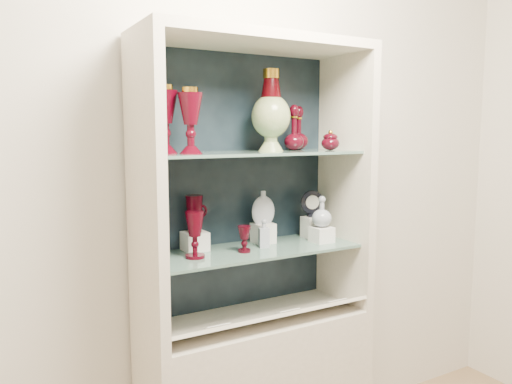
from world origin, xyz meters
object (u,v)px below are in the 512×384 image
cameo_medallion (312,203)px  cobalt_goblet (152,235)px  ruby_decanter_b (299,127)px  ruby_goblet_small (244,239)px  ruby_decanter_a (294,125)px  clear_square_bottle (264,233)px  ruby_pitcher (194,214)px  enamel_urn (271,110)px  flat_flask (263,207)px  clear_round_decanter (322,212)px  ruby_goblet_tall (195,235)px  pedestal_lamp_left (165,119)px  lidded_bowl (330,140)px  pedestal_lamp_right (191,121)px

cameo_medallion → cobalt_goblet: bearing=-162.8°
ruby_decanter_b → ruby_goblet_small: (-0.37, -0.14, -0.47)m
ruby_decanter_a → cobalt_goblet: ruby_decanter_a is taller
clear_square_bottle → cobalt_goblet: bearing=175.7°
ruby_decanter_a → cameo_medallion: (0.12, 0.02, -0.37)m
ruby_pitcher → enamel_urn: bearing=-23.3°
ruby_goblet_small → clear_square_bottle: bearing=17.0°
ruby_decanter_a → flat_flask: bearing=164.0°
ruby_decanter_a → ruby_pitcher: 0.60m
ruby_pitcher → ruby_decanter_b: bearing=-9.4°
enamel_urn → clear_round_decanter: bearing=-14.5°
ruby_goblet_small → ruby_goblet_tall: bearing=176.3°
ruby_decanter_b → ruby_goblet_tall: ruby_decanter_b is taller
enamel_urn → pedestal_lamp_left: bearing=-179.7°
ruby_decanter_a → ruby_decanter_b: ruby_decanter_a is taller
ruby_decanter_a → clear_square_bottle: (-0.18, -0.04, -0.47)m
ruby_decanter_b → ruby_goblet_small: 0.61m
cobalt_goblet → lidded_bowl: bearing=-4.9°
ruby_decanter_a → ruby_decanter_b: 0.10m
pedestal_lamp_left → flat_flask: 0.61m
cobalt_goblet → ruby_goblet_tall: (0.16, -0.06, -0.00)m
ruby_pitcher → flat_flask: (0.33, -0.02, 0.01)m
clear_square_bottle → clear_round_decanter: clear_round_decanter is taller
ruby_decanter_b → ruby_pitcher: size_ratio=1.37×
ruby_decanter_b → clear_square_bottle: (-0.25, -0.10, -0.46)m
ruby_goblet_small → enamel_urn: bearing=18.9°
ruby_goblet_small → pedestal_lamp_left: bearing=170.4°
lidded_bowl → ruby_pitcher: 0.70m
pedestal_lamp_right → ruby_decanter_b: 0.63m
clear_round_decanter → ruby_goblet_small: bearing=179.2°
ruby_goblet_tall → ruby_goblet_small: size_ratio=1.70×
cobalt_goblet → cameo_medallion: size_ratio=1.50×
pedestal_lamp_right → lidded_bowl: pedestal_lamp_right is taller
pedestal_lamp_right → ruby_decanter_a: bearing=9.8°
pedestal_lamp_left → lidded_bowl: (0.76, -0.05, -0.08)m
pedestal_lamp_right → flat_flask: pedestal_lamp_right is taller
clear_round_decanter → ruby_pitcher: bearing=166.3°
pedestal_lamp_right → ruby_pitcher: size_ratio=1.60×
ruby_decanter_a → clear_round_decanter: size_ratio=1.68×
cameo_medallion → clear_round_decanter: bearing=-85.4°
lidded_bowl → ruby_goblet_small: lidded_bowl is taller
ruby_goblet_small → clear_square_bottle: 0.12m
pedestal_lamp_left → enamel_urn: (0.48, 0.00, 0.04)m
cobalt_goblet → clear_square_bottle: bearing=-4.3°
flat_flask → cameo_medallion: (0.26, -0.02, -0.00)m
cobalt_goblet → ruby_pitcher: (0.21, 0.06, 0.06)m
ruby_decanter_b → cobalt_goblet: ruby_decanter_b is taller
lidded_bowl → pedestal_lamp_left: bearing=176.2°
cobalt_goblet → ruby_goblet_small: 0.39m
cobalt_goblet → ruby_goblet_tall: cobalt_goblet is taller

